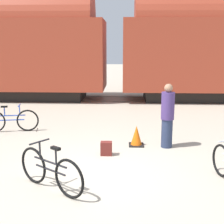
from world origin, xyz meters
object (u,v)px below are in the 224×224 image
object	(u,v)px
bicycle_black	(50,171)
backpack	(106,148)
person_in_purple	(167,116)
freight_train	(114,43)
traffic_cone	(136,136)
bicycle_blue	(11,120)

from	to	relation	value
bicycle_black	backpack	world-z (taller)	bicycle_black
bicycle_black	person_in_purple	distance (m)	3.67
person_in_purple	backpack	distance (m)	1.85
freight_train	traffic_cone	size ratio (longest dim) A/B	104.82
bicycle_black	bicycle_blue	world-z (taller)	bicycle_black
person_in_purple	traffic_cone	bearing A→B (deg)	-136.38
backpack	bicycle_blue	bearing A→B (deg)	147.02
traffic_cone	backpack	bearing A→B (deg)	-133.99
freight_train	traffic_cone	xyz separation A→B (m)	(0.89, -7.52, -2.54)
bicycle_black	traffic_cone	xyz separation A→B (m)	(1.70, 2.76, -0.13)
backpack	freight_train	bearing A→B (deg)	90.80
backpack	traffic_cone	xyz separation A→B (m)	(0.77, 0.80, 0.08)
freight_train	bicycle_blue	bearing A→B (deg)	-115.56
freight_train	bicycle_blue	size ratio (longest dim) A/B	34.13
bicycle_blue	bicycle_black	bearing A→B (deg)	-61.13
bicycle_blue	freight_train	bearing A→B (deg)	64.44
bicycle_black	bicycle_blue	xyz separation A→B (m)	(-2.20, 3.98, -0.02)
freight_train	traffic_cone	world-z (taller)	freight_train
bicycle_blue	backpack	distance (m)	3.73
bicycle_blue	backpack	bearing A→B (deg)	-32.98
bicycle_blue	person_in_purple	distance (m)	4.91
bicycle_blue	person_in_purple	xyz separation A→B (m)	(4.70, -1.33, 0.49)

